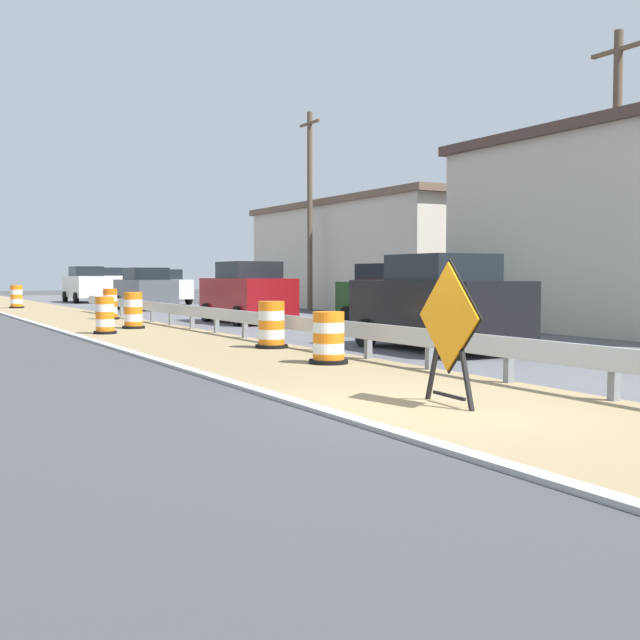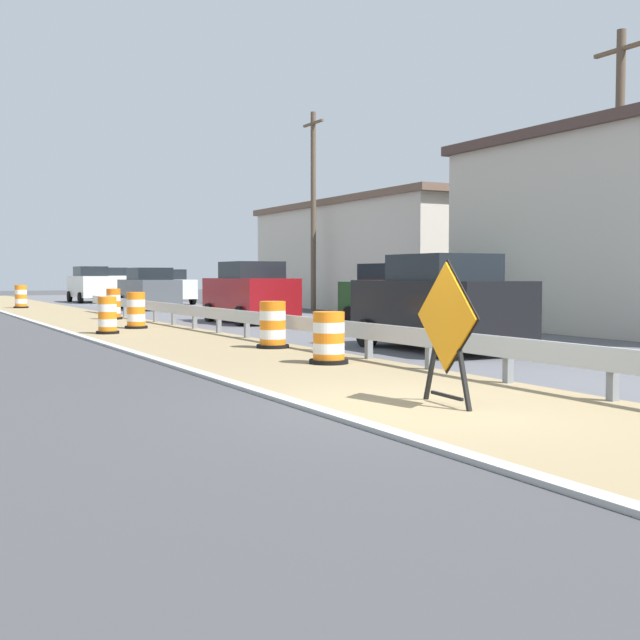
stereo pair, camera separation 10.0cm
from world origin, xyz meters
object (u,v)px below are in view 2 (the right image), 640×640
at_px(traffic_barrel_mid, 107,317).
at_px(traffic_barrel_farther, 114,305).
at_px(car_trailing_near_lane, 113,283).
at_px(warning_sign_diamond, 446,324).
at_px(car_lead_near_lane, 439,303).
at_px(traffic_barrel_nearest, 329,340).
at_px(car_distant_b, 149,289).
at_px(traffic_barrel_far, 136,312).
at_px(utility_pole_near, 619,179).
at_px(car_distant_a, 166,287).
at_px(car_trailing_far_lane, 90,284).
at_px(utility_pole_mid, 313,208).
at_px(traffic_barrel_close, 273,327).
at_px(traffic_barrel_farthest, 21,298).
at_px(car_lead_far_lane, 250,292).
at_px(car_mid_far_lane, 402,296).

height_order(traffic_barrel_mid, traffic_barrel_farther, traffic_barrel_farther).
bearing_deg(car_trailing_near_lane, warning_sign_diamond, -9.90).
relative_size(traffic_barrel_farther, car_lead_near_lane, 0.26).
height_order(traffic_barrel_nearest, car_distant_b, car_distant_b).
distance_m(traffic_barrel_far, utility_pole_near, 14.35).
bearing_deg(traffic_barrel_mid, traffic_barrel_nearest, -79.72).
bearing_deg(car_distant_a, car_trailing_near_lane, 177.62).
height_order(warning_sign_diamond, traffic_barrel_nearest, warning_sign_diamond).
distance_m(traffic_barrel_mid, car_trailing_far_lane, 26.98).
bearing_deg(traffic_barrel_nearest, car_lead_near_lane, 19.37).
bearing_deg(car_distant_a, car_trailing_far_lane, -146.49).
height_order(car_distant_a, utility_pole_mid, utility_pole_mid).
height_order(traffic_barrel_far, utility_pole_near, utility_pole_near).
distance_m(traffic_barrel_close, traffic_barrel_mid, 6.59).
relative_size(traffic_barrel_nearest, utility_pole_mid, 0.11).
xyz_separation_m(traffic_barrel_farthest, utility_pole_near, (11.27, -26.99, 3.67)).
bearing_deg(traffic_barrel_far, car_distant_a, 70.24).
xyz_separation_m(warning_sign_diamond, car_trailing_near_lane, (7.98, 49.51, 0.04)).
relative_size(car_trailing_near_lane, utility_pole_mid, 0.50).
relative_size(traffic_barrel_farther, car_lead_far_lane, 0.26).
bearing_deg(utility_pole_near, utility_pole_mid, 89.82).
bearing_deg(car_lead_far_lane, traffic_barrel_far, 103.69).
xyz_separation_m(traffic_barrel_close, traffic_barrel_farthest, (-1.70, 25.96, 0.04)).
xyz_separation_m(traffic_barrel_farthest, car_trailing_far_lane, (4.82, 6.69, 0.55)).
distance_m(traffic_barrel_farthest, car_mid_far_lane, 23.10).
height_order(traffic_barrel_farthest, car_lead_far_lane, car_lead_far_lane).
distance_m(traffic_barrel_far, car_trailing_far_lane, 24.90).
height_order(car_distant_b, utility_pole_mid, utility_pole_mid).
relative_size(car_trailing_far_lane, car_distant_a, 1.01).
height_order(traffic_barrel_close, traffic_barrel_mid, traffic_barrel_close).
bearing_deg(car_lead_near_lane, car_lead_far_lane, -1.92).
distance_m(car_trailing_far_lane, car_distant_b, 11.26).
relative_size(car_trailing_far_lane, car_distant_b, 1.04).
distance_m(traffic_barrel_mid, car_lead_near_lane, 9.92).
distance_m(traffic_barrel_mid, traffic_barrel_far, 2.29).
distance_m(car_trailing_near_lane, car_trailing_far_lane, 9.08).
relative_size(traffic_barrel_close, car_lead_near_lane, 0.24).
height_order(traffic_barrel_nearest, car_lead_near_lane, car_lead_near_lane).
relative_size(car_mid_far_lane, utility_pole_mid, 0.52).
bearing_deg(traffic_barrel_farthest, traffic_barrel_mid, -91.45).
height_order(traffic_barrel_farthest, utility_pole_mid, utility_pole_mid).
xyz_separation_m(traffic_barrel_close, car_distant_a, (6.31, 28.10, 0.50)).
distance_m(car_lead_near_lane, car_lead_far_lane, 11.38).
xyz_separation_m(traffic_barrel_farthest, car_lead_near_lane, (4.58, -28.24, 0.53)).
relative_size(traffic_barrel_nearest, car_lead_near_lane, 0.22).
relative_size(warning_sign_diamond, car_lead_near_lane, 0.42).
distance_m(traffic_barrel_close, traffic_barrel_farthest, 26.01).
distance_m(car_trailing_far_lane, utility_pole_near, 34.44).
height_order(traffic_barrel_far, utility_pole_mid, utility_pole_mid).
bearing_deg(traffic_barrel_nearest, car_mid_far_lane, 49.02).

